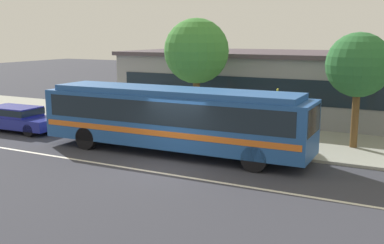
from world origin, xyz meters
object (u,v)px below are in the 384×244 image
at_px(pedestrian_waiting_near_sign, 146,117).
at_px(street_tree_mid_block, 358,65).
at_px(sedan_behind_bus, 17,117).
at_px(pedestrian_walking_along_curb, 153,115).
at_px(bus_stop_sign, 277,112).
at_px(transit_bus, 173,116).
at_px(street_tree_near_stop, 197,51).

distance_m(pedestrian_waiting_near_sign, street_tree_mid_block, 9.99).
relative_size(sedan_behind_bus, pedestrian_waiting_near_sign, 2.89).
xyz_separation_m(pedestrian_walking_along_curb, bus_stop_sign, (6.45, -0.55, 0.72)).
relative_size(sedan_behind_bus, pedestrian_walking_along_curb, 2.83).
height_order(transit_bus, bus_stop_sign, bus_stop_sign).
relative_size(pedestrian_waiting_near_sign, street_tree_mid_block, 0.33).
xyz_separation_m(sedan_behind_bus, pedestrian_walking_along_curb, (7.15, 2.11, 0.38)).
height_order(transit_bus, pedestrian_waiting_near_sign, transit_bus).
relative_size(pedestrian_waiting_near_sign, bus_stop_sign, 0.62).
bearing_deg(street_tree_mid_block, transit_bus, -147.72).
xyz_separation_m(bus_stop_sign, street_tree_mid_block, (2.80, 2.41, 1.88)).
relative_size(sedan_behind_bus, street_tree_near_stop, 0.83).
height_order(sedan_behind_bus, street_tree_mid_block, street_tree_mid_block).
relative_size(pedestrian_walking_along_curb, bus_stop_sign, 0.63).
height_order(pedestrian_walking_along_curb, street_tree_mid_block, street_tree_mid_block).
distance_m(sedan_behind_bus, street_tree_near_stop, 10.08).
bearing_deg(transit_bus, sedan_behind_bus, 178.29).
xyz_separation_m(street_tree_near_stop, street_tree_mid_block, (8.02, -0.46, -0.44)).
bearing_deg(pedestrian_waiting_near_sign, street_tree_mid_block, 14.14).
bearing_deg(pedestrian_walking_along_curb, pedestrian_waiting_near_sign, -100.90).
bearing_deg(street_tree_mid_block, pedestrian_waiting_near_sign, -165.86).
xyz_separation_m(pedestrian_walking_along_curb, street_tree_near_stop, (1.23, 2.32, 3.05)).
relative_size(sedan_behind_bus, bus_stop_sign, 1.78).
relative_size(pedestrian_waiting_near_sign, pedestrian_walking_along_curb, 0.98).
bearing_deg(bus_stop_sign, street_tree_mid_block, 40.73).
xyz_separation_m(bus_stop_sign, street_tree_near_stop, (-5.23, 2.87, 2.33)).
bearing_deg(street_tree_near_stop, transit_bus, -74.69).
relative_size(pedestrian_walking_along_curb, street_tree_mid_block, 0.34).
distance_m(sedan_behind_bus, bus_stop_sign, 13.74).
xyz_separation_m(transit_bus, bus_stop_sign, (3.94, 1.85, 0.20)).
height_order(pedestrian_walking_along_curb, bus_stop_sign, bus_stop_sign).
xyz_separation_m(pedestrian_walking_along_curb, street_tree_mid_block, (9.25, 1.86, 2.60)).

